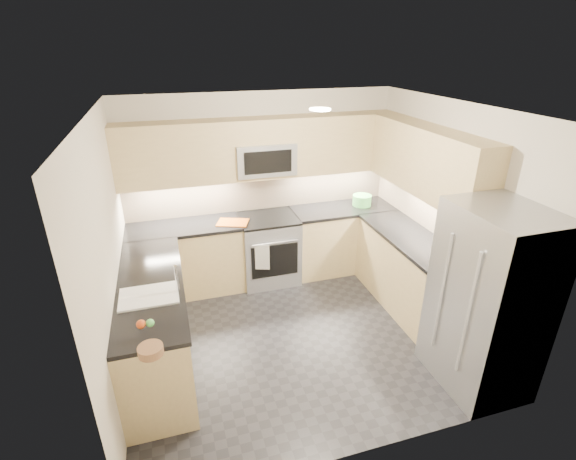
# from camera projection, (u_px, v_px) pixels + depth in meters

# --- Properties ---
(floor) EXTENTS (3.60, 3.20, 0.00)m
(floor) POSITION_uv_depth(u_px,v_px,m) (297.00, 333.00, 4.78)
(floor) COLOR black
(floor) RESTS_ON ground
(ceiling) EXTENTS (3.60, 3.20, 0.02)m
(ceiling) POSITION_uv_depth(u_px,v_px,m) (299.00, 109.00, 3.75)
(ceiling) COLOR beige
(ceiling) RESTS_ON wall_back
(wall_back) EXTENTS (3.60, 0.02, 2.50)m
(wall_back) POSITION_uv_depth(u_px,v_px,m) (261.00, 187.00, 5.66)
(wall_back) COLOR beige
(wall_back) RESTS_ON floor
(wall_front) EXTENTS (3.60, 0.02, 2.50)m
(wall_front) POSITION_uv_depth(u_px,v_px,m) (370.00, 329.00, 2.87)
(wall_front) COLOR beige
(wall_front) RESTS_ON floor
(wall_left) EXTENTS (0.02, 3.20, 2.50)m
(wall_left) POSITION_uv_depth(u_px,v_px,m) (110.00, 259.00, 3.79)
(wall_left) COLOR beige
(wall_left) RESTS_ON floor
(wall_right) EXTENTS (0.02, 3.20, 2.50)m
(wall_right) POSITION_uv_depth(u_px,v_px,m) (448.00, 215.00, 4.74)
(wall_right) COLOR beige
(wall_right) RESTS_ON floor
(base_cab_back_left) EXTENTS (1.42, 0.60, 0.90)m
(base_cab_back_left) POSITION_uv_depth(u_px,v_px,m) (187.00, 260.00, 5.45)
(base_cab_back_left) COLOR #D2B87E
(base_cab_back_left) RESTS_ON floor
(base_cab_back_right) EXTENTS (1.42, 0.60, 0.90)m
(base_cab_back_right) POSITION_uv_depth(u_px,v_px,m) (341.00, 239.00, 6.02)
(base_cab_back_right) COLOR #D2B87E
(base_cab_back_right) RESTS_ON floor
(base_cab_right) EXTENTS (0.60, 1.70, 0.90)m
(base_cab_right) POSITION_uv_depth(u_px,v_px,m) (409.00, 274.00, 5.12)
(base_cab_right) COLOR #D2B87E
(base_cab_right) RESTS_ON floor
(base_cab_peninsula) EXTENTS (0.60, 2.00, 0.90)m
(base_cab_peninsula) POSITION_uv_depth(u_px,v_px,m) (156.00, 325.00, 4.20)
(base_cab_peninsula) COLOR #D2B87E
(base_cab_peninsula) RESTS_ON floor
(countertop_back_left) EXTENTS (1.42, 0.63, 0.04)m
(countertop_back_left) POSITION_uv_depth(u_px,v_px,m) (184.00, 227.00, 5.25)
(countertop_back_left) COLOR black
(countertop_back_left) RESTS_ON base_cab_back_left
(countertop_back_right) EXTENTS (1.42, 0.63, 0.04)m
(countertop_back_right) POSITION_uv_depth(u_px,v_px,m) (343.00, 209.00, 5.82)
(countertop_back_right) COLOR black
(countertop_back_right) RESTS_ON base_cab_back_right
(countertop_right) EXTENTS (0.63, 1.70, 0.04)m
(countertop_right) POSITION_uv_depth(u_px,v_px,m) (414.00, 239.00, 4.93)
(countertop_right) COLOR black
(countertop_right) RESTS_ON base_cab_right
(countertop_peninsula) EXTENTS (0.63, 2.00, 0.04)m
(countertop_peninsula) POSITION_uv_depth(u_px,v_px,m) (149.00, 285.00, 4.01)
(countertop_peninsula) COLOR black
(countertop_peninsula) RESTS_ON base_cab_peninsula
(upper_cab_back) EXTENTS (3.60, 0.35, 0.75)m
(upper_cab_back) POSITION_uv_depth(u_px,v_px,m) (264.00, 148.00, 5.27)
(upper_cab_back) COLOR #D2B87E
(upper_cab_back) RESTS_ON wall_back
(upper_cab_right) EXTENTS (0.35, 1.95, 0.75)m
(upper_cab_right) POSITION_uv_depth(u_px,v_px,m) (428.00, 161.00, 4.70)
(upper_cab_right) COLOR #D2B87E
(upper_cab_right) RESTS_ON wall_right
(backsplash_back) EXTENTS (3.60, 0.01, 0.51)m
(backsplash_back) POSITION_uv_depth(u_px,v_px,m) (262.00, 191.00, 5.68)
(backsplash_back) COLOR tan
(backsplash_back) RESTS_ON wall_back
(backsplash_right) EXTENTS (0.01, 2.30, 0.51)m
(backsplash_right) POSITION_uv_depth(u_px,v_px,m) (424.00, 206.00, 5.15)
(backsplash_right) COLOR tan
(backsplash_right) RESTS_ON wall_right
(gas_range) EXTENTS (0.76, 0.65, 0.91)m
(gas_range) POSITION_uv_depth(u_px,v_px,m) (269.00, 249.00, 5.71)
(gas_range) COLOR #A8AAB0
(gas_range) RESTS_ON floor
(range_cooktop) EXTENTS (0.76, 0.65, 0.03)m
(range_cooktop) POSITION_uv_depth(u_px,v_px,m) (268.00, 218.00, 5.52)
(range_cooktop) COLOR black
(range_cooktop) RESTS_ON gas_range
(oven_door_glass) EXTENTS (0.62, 0.02, 0.45)m
(oven_door_glass) POSITION_uv_depth(u_px,v_px,m) (275.00, 261.00, 5.42)
(oven_door_glass) COLOR black
(oven_door_glass) RESTS_ON gas_range
(oven_handle) EXTENTS (0.60, 0.02, 0.02)m
(oven_handle) POSITION_uv_depth(u_px,v_px,m) (275.00, 243.00, 5.29)
(oven_handle) COLOR #B2B5BA
(oven_handle) RESTS_ON gas_range
(microwave) EXTENTS (0.76, 0.40, 0.40)m
(microwave) POSITION_uv_depth(u_px,v_px,m) (264.00, 158.00, 5.30)
(microwave) COLOR #9A9DA2
(microwave) RESTS_ON upper_cab_back
(microwave_door) EXTENTS (0.60, 0.01, 0.28)m
(microwave_door) POSITION_uv_depth(u_px,v_px,m) (268.00, 162.00, 5.12)
(microwave_door) COLOR black
(microwave_door) RESTS_ON microwave
(refrigerator) EXTENTS (0.70, 0.90, 1.80)m
(refrigerator) POSITION_uv_depth(u_px,v_px,m) (488.00, 301.00, 3.79)
(refrigerator) COLOR gray
(refrigerator) RESTS_ON floor
(fridge_handle_left) EXTENTS (0.02, 0.02, 1.20)m
(fridge_handle_left) POSITION_uv_depth(u_px,v_px,m) (468.00, 315.00, 3.52)
(fridge_handle_left) COLOR #B2B5BA
(fridge_handle_left) RESTS_ON refrigerator
(fridge_handle_right) EXTENTS (0.02, 0.02, 1.20)m
(fridge_handle_right) POSITION_uv_depth(u_px,v_px,m) (442.00, 293.00, 3.83)
(fridge_handle_right) COLOR #B2B5BA
(fridge_handle_right) RESTS_ON refrigerator
(sink_basin) EXTENTS (0.52, 0.38, 0.16)m
(sink_basin) POSITION_uv_depth(u_px,v_px,m) (150.00, 302.00, 3.81)
(sink_basin) COLOR white
(sink_basin) RESTS_ON base_cab_peninsula
(faucet) EXTENTS (0.03, 0.03, 0.28)m
(faucet) POSITION_uv_depth(u_px,v_px,m) (177.00, 279.00, 3.79)
(faucet) COLOR silver
(faucet) RESTS_ON countertop_peninsula
(utensil_bowl) EXTENTS (0.34, 0.34, 0.15)m
(utensil_bowl) POSITION_uv_depth(u_px,v_px,m) (362.00, 200.00, 5.86)
(utensil_bowl) COLOR #52BB50
(utensil_bowl) RESTS_ON countertop_back_right
(cutting_board) EXTENTS (0.46, 0.39, 0.01)m
(cutting_board) POSITION_uv_depth(u_px,v_px,m) (233.00, 222.00, 5.32)
(cutting_board) COLOR #BE5711
(cutting_board) RESTS_ON countertop_back_left
(fruit_basket) EXTENTS (0.22, 0.22, 0.07)m
(fruit_basket) POSITION_uv_depth(u_px,v_px,m) (151.00, 350.00, 3.08)
(fruit_basket) COLOR #906543
(fruit_basket) RESTS_ON countertop_peninsula
(fruit_apple) EXTENTS (0.07, 0.07, 0.07)m
(fruit_apple) POSITION_uv_depth(u_px,v_px,m) (141.00, 324.00, 3.23)
(fruit_apple) COLOR #C04415
(fruit_apple) RESTS_ON fruit_basket
(fruit_pear) EXTENTS (0.06, 0.06, 0.06)m
(fruit_pear) POSITION_uv_depth(u_px,v_px,m) (150.00, 323.00, 3.25)
(fruit_pear) COLOR #53C355
(fruit_pear) RESTS_ON fruit_basket
(dish_towel_check) EXTENTS (0.18, 0.07, 0.35)m
(dish_towel_check) POSITION_uv_depth(u_px,v_px,m) (262.00, 257.00, 5.30)
(dish_towel_check) COLOR silver
(dish_towel_check) RESTS_ON oven_handle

